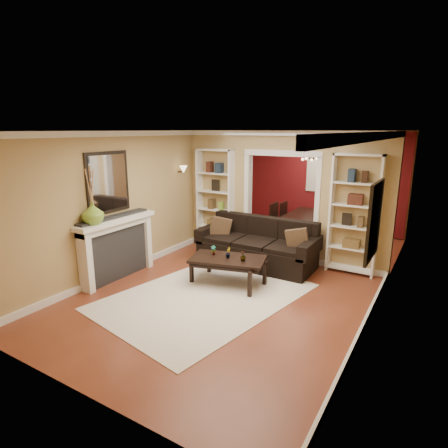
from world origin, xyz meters
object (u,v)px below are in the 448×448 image
Objects in this scene: bookshelf_right at (354,215)px; dining_table at (308,227)px; sofa at (257,243)px; bookshelf_left at (216,200)px; coffee_table at (228,271)px; fireplace at (118,249)px.

bookshelf_right is 1.27× the size of dining_table.
sofa is at bearing 172.87° from dining_table.
bookshelf_left is 1.00× the size of bookshelf_right.
coffee_table is 0.77× the size of fireplace.
sofa is 1.34× the size of dining_table.
sofa is 1.06× the size of bookshelf_right.
bookshelf_right is 1.35× the size of fireplace.
sofa is 1.86× the size of coffee_table.
sofa is at bearing 74.17° from coffee_table.
bookshelf_left is 1.27× the size of dining_table.
sofa is 1.96m from bookshelf_right.
bookshelf_left is (-1.35, 0.58, 0.67)m from sofa.
coffee_table is 0.57× the size of bookshelf_left.
dining_table is (2.18, 4.28, -0.26)m from fireplace.
sofa is at bearing -23.20° from bookshelf_left.
coffee_table is (-0.01, -1.14, -0.23)m from sofa.
sofa is 1.16m from coffee_table.
dining_table is at bearing 46.74° from bookshelf_left.
fireplace is at bearing 152.95° from dining_table.
sofa reaches higher than coffee_table.
bookshelf_left reaches higher than fireplace.
fireplace reaches higher than dining_table.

